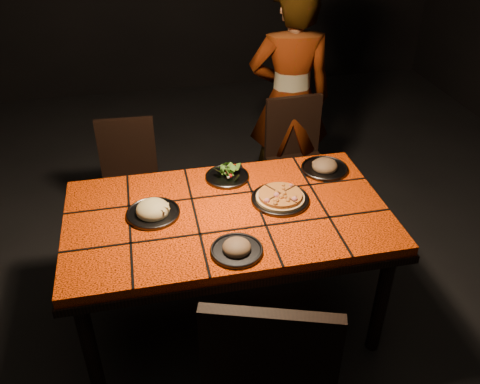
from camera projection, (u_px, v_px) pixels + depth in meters
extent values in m
cube|color=black|center=(229.00, 319.00, 2.96)|extent=(6.00, 7.00, 0.04)
cube|color=#FD4507|center=(228.00, 216.00, 2.54)|extent=(1.60, 0.90, 0.05)
cube|color=black|center=(228.00, 223.00, 2.57)|extent=(1.62, 0.92, 0.04)
cylinder|color=black|center=(90.00, 351.00, 2.34)|extent=(0.07, 0.07, 0.66)
cylinder|color=black|center=(381.00, 303.00, 2.59)|extent=(0.07, 0.07, 0.66)
cylinder|color=black|center=(95.00, 249.00, 2.94)|extent=(0.07, 0.07, 0.66)
cylinder|color=black|center=(330.00, 218.00, 3.19)|extent=(0.07, 0.07, 0.66)
cube|color=black|center=(270.00, 366.00, 2.06)|extent=(0.59, 0.59, 0.04)
cube|color=black|center=(269.00, 366.00, 1.73)|extent=(0.46, 0.19, 0.51)
cylinder|color=black|center=(311.00, 372.00, 2.35)|extent=(0.04, 0.04, 0.48)
cylinder|color=black|center=(230.00, 364.00, 2.38)|extent=(0.04, 0.04, 0.48)
cube|color=black|center=(130.00, 189.00, 3.34)|extent=(0.39, 0.39, 0.04)
cube|color=black|center=(127.00, 147.00, 3.35)|extent=(0.38, 0.06, 0.41)
cylinder|color=black|center=(110.00, 230.00, 3.31)|extent=(0.03, 0.03, 0.38)
cylinder|color=black|center=(157.00, 226.00, 3.35)|extent=(0.03, 0.03, 0.38)
cylinder|color=black|center=(112.00, 204.00, 3.56)|extent=(0.03, 0.03, 0.38)
cylinder|color=black|center=(156.00, 200.00, 3.60)|extent=(0.03, 0.03, 0.38)
cube|color=black|center=(299.00, 168.00, 3.52)|extent=(0.41, 0.41, 0.04)
cube|color=black|center=(293.00, 126.00, 3.53)|extent=(0.40, 0.05, 0.43)
cylinder|color=black|center=(283.00, 210.00, 3.48)|extent=(0.03, 0.03, 0.40)
cylinder|color=black|center=(327.00, 203.00, 3.55)|extent=(0.03, 0.03, 0.40)
cylinder|color=black|center=(270.00, 185.00, 3.74)|extent=(0.03, 0.03, 0.40)
cylinder|color=black|center=(310.00, 179.00, 3.80)|extent=(0.03, 0.03, 0.40)
imported|color=brown|center=(290.00, 100.00, 3.56)|extent=(0.63, 0.46, 1.60)
cylinder|color=#37373C|center=(280.00, 200.00, 2.61)|extent=(0.30, 0.30, 0.01)
torus|color=#37373C|center=(280.00, 198.00, 2.60)|extent=(0.30, 0.30, 0.01)
cylinder|color=tan|center=(280.00, 198.00, 2.60)|extent=(0.34, 0.34, 0.01)
cylinder|color=#CF7835|center=(280.00, 195.00, 2.59)|extent=(0.31, 0.31, 0.02)
cylinder|color=#37373C|center=(153.00, 214.00, 2.51)|extent=(0.26, 0.26, 0.01)
torus|color=#37373C|center=(153.00, 212.00, 2.50)|extent=(0.27, 0.27, 0.01)
ellipsoid|color=beige|center=(153.00, 209.00, 2.49)|extent=(0.16, 0.16, 0.09)
cylinder|color=#37373C|center=(227.00, 177.00, 2.79)|extent=(0.24, 0.24, 0.01)
torus|color=#37373C|center=(227.00, 176.00, 2.78)|extent=(0.24, 0.24, 0.01)
cylinder|color=#37373C|center=(237.00, 251.00, 2.27)|extent=(0.24, 0.24, 0.01)
torus|color=#37373C|center=(237.00, 250.00, 2.27)|extent=(0.24, 0.24, 0.01)
ellipsoid|color=brown|center=(237.00, 247.00, 2.26)|extent=(0.14, 0.14, 0.08)
cylinder|color=#37373C|center=(324.00, 169.00, 2.86)|extent=(0.26, 0.26, 0.01)
torus|color=#37373C|center=(325.00, 168.00, 2.86)|extent=(0.26, 0.26, 0.01)
ellipsoid|color=brown|center=(325.00, 165.00, 2.85)|extent=(0.16, 0.16, 0.09)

